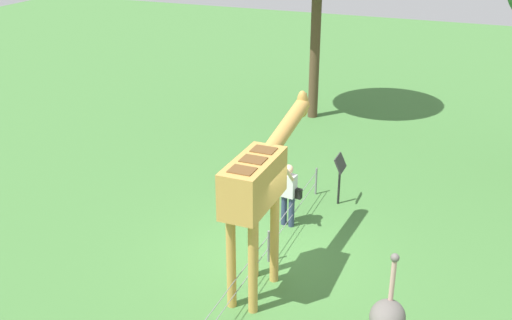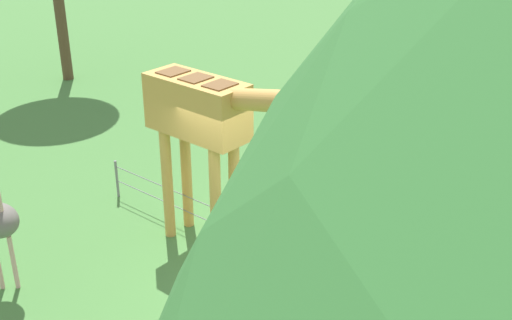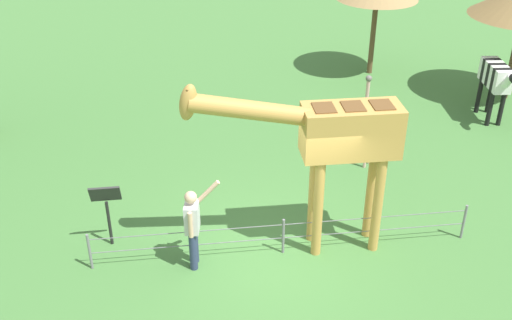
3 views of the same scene
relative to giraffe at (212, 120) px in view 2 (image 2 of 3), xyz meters
The scene contains 5 objects.
ground_plane 2.44m from the giraffe, ahead, with size 60.00×60.00×0.00m, color #427538.
giraffe is the anchor object (origin of this frame).
visitor 2.86m from the giraffe, ahead, with size 0.67×0.59×1.72m.
info_sign 4.29m from the giraffe, ahead, with size 0.56×0.21×1.32m.
wire_fence 2.06m from the giraffe, ahead, with size 7.05×0.05×0.75m.
Camera 2 is at (5.52, -6.77, 5.92)m, focal length 45.53 mm.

